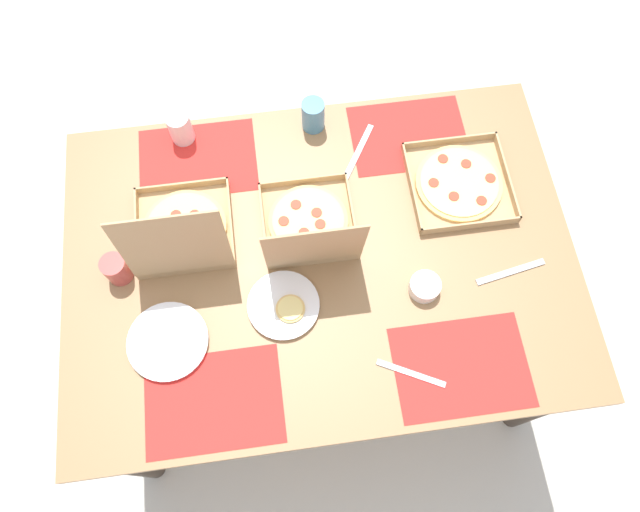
# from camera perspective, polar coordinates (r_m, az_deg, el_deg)

# --- Properties ---
(ground_plane) EXTENTS (6.00, 6.00, 0.00)m
(ground_plane) POSITION_cam_1_polar(r_m,az_deg,el_deg) (2.41, -0.00, -6.78)
(ground_plane) COLOR beige
(dining_table) EXTENTS (1.47, 1.04, 0.75)m
(dining_table) POSITION_cam_1_polar(r_m,az_deg,el_deg) (1.79, -0.00, -1.25)
(dining_table) COLOR #3F3328
(dining_table) RESTS_ON ground_plane
(placemat_near_left) EXTENTS (0.36, 0.26, 0.00)m
(placemat_near_left) POSITION_cam_1_polar(r_m,az_deg,el_deg) (1.91, 8.59, 11.52)
(placemat_near_left) COLOR red
(placemat_near_left) RESTS_ON dining_table
(placemat_near_right) EXTENTS (0.36, 0.26, 0.00)m
(placemat_near_right) POSITION_cam_1_polar(r_m,az_deg,el_deg) (1.88, -11.79, 9.14)
(placemat_near_right) COLOR red
(placemat_near_right) RESTS_ON dining_table
(placemat_far_left) EXTENTS (0.36, 0.26, 0.00)m
(placemat_far_left) POSITION_cam_1_polar(r_m,az_deg,el_deg) (1.64, 13.55, -10.43)
(placemat_far_left) COLOR red
(placemat_far_left) RESTS_ON dining_table
(placemat_far_right) EXTENTS (0.36, 0.26, 0.00)m
(placemat_far_right) POSITION_cam_1_polar(r_m,az_deg,el_deg) (1.61, -10.29, -13.68)
(placemat_far_right) COLOR red
(placemat_far_right) RESTS_ON dining_table
(pizza_box_corner_left) EXTENTS (0.27, 0.31, 0.30)m
(pizza_box_corner_left) POSITION_cam_1_polar(r_m,az_deg,el_deg) (1.68, -1.03, 2.90)
(pizza_box_corner_left) COLOR tan
(pizza_box_corner_left) RESTS_ON dining_table
(pizza_box_center) EXTENTS (0.30, 0.30, 0.04)m
(pizza_box_center) POSITION_cam_1_polar(r_m,az_deg,el_deg) (1.83, 13.33, 6.90)
(pizza_box_center) COLOR tan
(pizza_box_center) RESTS_ON dining_table
(pizza_box_edge_far) EXTENTS (0.28, 0.28, 0.32)m
(pizza_box_edge_far) POSITION_cam_1_polar(r_m,az_deg,el_deg) (1.72, -13.21, 2.33)
(pizza_box_edge_far) COLOR tan
(pizza_box_edge_far) RESTS_ON dining_table
(plate_far_left) EXTENTS (0.22, 0.22, 0.02)m
(plate_far_left) POSITION_cam_1_polar(r_m,az_deg,el_deg) (1.66, -14.56, -8.04)
(plate_far_left) COLOR white
(plate_far_left) RESTS_ON dining_table
(plate_near_right) EXTENTS (0.20, 0.20, 0.03)m
(plate_near_right) POSITION_cam_1_polar(r_m,az_deg,el_deg) (1.64, -3.49, -4.84)
(plate_near_right) COLOR white
(plate_near_right) RESTS_ON dining_table
(cup_dark) EXTENTS (0.07, 0.07, 0.11)m
(cup_dark) POSITION_cam_1_polar(r_m,az_deg,el_deg) (1.89, -13.42, 12.02)
(cup_dark) COLOR silver
(cup_dark) RESTS_ON dining_table
(cup_red) EXTENTS (0.07, 0.07, 0.11)m
(cup_red) POSITION_cam_1_polar(r_m,az_deg,el_deg) (1.87, -0.67, 13.52)
(cup_red) COLOR teal
(cup_red) RESTS_ON dining_table
(cup_spare) EXTENTS (0.07, 0.07, 0.09)m
(cup_spare) POSITION_cam_1_polar(r_m,az_deg,el_deg) (1.73, -19.16, -1.22)
(cup_spare) COLOR #BF4742
(cup_spare) RESTS_ON dining_table
(condiment_bowl) EXTENTS (0.09, 0.09, 0.04)m
(condiment_bowl) POSITION_cam_1_polar(r_m,az_deg,el_deg) (1.66, 10.13, -2.95)
(condiment_bowl) COLOR white
(condiment_bowl) RESTS_ON dining_table
(knife_by_far_left) EXTENTS (0.21, 0.06, 0.00)m
(knife_by_far_left) POSITION_cam_1_polar(r_m,az_deg,el_deg) (1.76, 18.02, -1.47)
(knife_by_far_left) COLOR #B7B7BC
(knife_by_far_left) RESTS_ON dining_table
(fork_by_near_left) EXTENTS (0.18, 0.10, 0.00)m
(fork_by_near_left) POSITION_cam_1_polar(r_m,az_deg,el_deg) (1.61, 8.82, -11.19)
(fork_by_near_left) COLOR #B7B7BC
(fork_by_near_left) RESTS_ON dining_table
(knife_by_far_right) EXTENTS (0.13, 0.19, 0.00)m
(knife_by_far_right) POSITION_cam_1_polar(r_m,az_deg,el_deg) (1.86, 3.76, 10.12)
(knife_by_far_right) COLOR #B7B7BC
(knife_by_far_right) RESTS_ON dining_table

